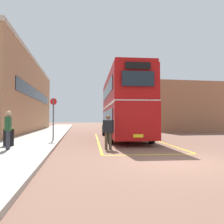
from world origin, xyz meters
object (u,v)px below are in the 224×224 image
at_px(bus_stop_sign, 53,115).
at_px(pedestrian_waiting_near, 8,127).
at_px(pedestrian_boarding, 108,130).
at_px(litter_bin, 9,137).
at_px(double_decker_bus, 123,106).
at_px(single_deck_bus, 120,118).

bearing_deg(bus_stop_sign, pedestrian_waiting_near, -109.81).
distance_m(pedestrian_boarding, litter_bin, 5.10).
distance_m(double_decker_bus, pedestrian_boarding, 6.09).
bearing_deg(pedestrian_boarding, litter_bin, 167.10).
distance_m(pedestrian_waiting_near, bus_stop_sign, 4.46).
relative_size(single_deck_bus, litter_bin, 9.76).
bearing_deg(bus_stop_sign, single_deck_bus, 68.49).
xyz_separation_m(double_decker_bus, bus_stop_sign, (-4.98, -1.73, -0.74)).
xyz_separation_m(pedestrian_boarding, bus_stop_sign, (-3.05, 3.84, 0.79)).
relative_size(double_decker_bus, bus_stop_sign, 3.99).
xyz_separation_m(pedestrian_boarding, pedestrian_waiting_near, (-4.55, -0.32, 0.16)).
bearing_deg(double_decker_bus, pedestrian_boarding, -109.14).
height_order(pedestrian_waiting_near, litter_bin, pedestrian_waiting_near).
relative_size(litter_bin, bus_stop_sign, 0.33).
relative_size(double_decker_bus, litter_bin, 12.06).
relative_size(single_deck_bus, pedestrian_boarding, 5.17).
bearing_deg(double_decker_bus, pedestrian_waiting_near, -137.77).
distance_m(single_deck_bus, pedestrian_waiting_near, 28.61).
bearing_deg(single_deck_bus, pedestrian_boarding, -102.45).
height_order(single_deck_bus, bus_stop_sign, single_deck_bus).
bearing_deg(litter_bin, bus_stop_sign, 54.87).
relative_size(pedestrian_boarding, pedestrian_waiting_near, 0.98).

